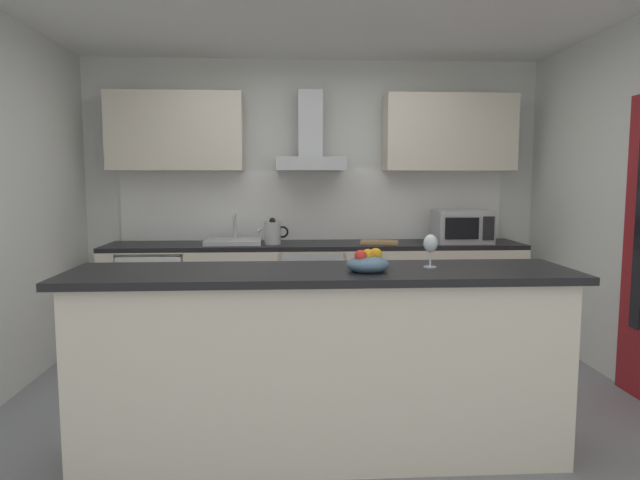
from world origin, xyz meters
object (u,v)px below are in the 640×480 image
Objects in this scene: oven at (311,291)px; range_hood at (310,146)px; wine_glass at (431,245)px; microwave at (462,227)px; sink at (234,241)px; kettle at (273,233)px; fruit_bowl at (368,263)px; chopping_board at (379,242)px; refrigerator at (157,297)px.

range_hood is at bearing 90.00° from oven.
wine_glass reaches higher than oven.
oven is 1.60× the size of microwave.
sink is 0.69× the size of range_hood.
kettle is at bearing 112.83° from wine_glass.
fruit_bowl is (-0.35, -0.10, -0.08)m from wine_glass.
wine_glass is at bearing -76.58° from range_hood.
oven is 2.35× the size of chopping_board.
sink is 1.32m from chopping_board.
kettle is 2.30m from wine_glass.
refrigerator is 1.70× the size of sink.
sink reaches higher than chopping_board.
range_hood reaches higher than sink.
oven is at bearing 104.20° from wine_glass.
kettle is at bearing -179.41° from chopping_board.
refrigerator is at bearing 179.40° from chopping_board.
refrigerator is at bearing 179.48° from microwave.
fruit_bowl is at bearing -118.19° from microwave.
microwave is at bearing -1.15° from oven.
microwave is at bearing 61.81° from fruit_bowl.
range_hood is (-0.00, 0.13, 1.33)m from oven.
fruit_bowl is at bearing -68.47° from sink.
oven is at bearing 177.82° from chopping_board.
microwave reaches higher than sink.
range_hood reaches higher than microwave.
sink is 0.36m from kettle.
sink is (0.70, 0.01, 0.50)m from refrigerator.
oven is 0.65m from kettle.
kettle is at bearing -179.81° from microwave.
kettle is 0.85× the size of chopping_board.
kettle reaches higher than oven.
refrigerator is 2.82m from fruit_bowl.
microwave is at bearing -0.31° from chopping_board.
range_hood is at bearing 9.65° from sink.
range_hood is at bearing 166.15° from chopping_board.
chopping_board is at bearing -0.60° from refrigerator.
chopping_board is at bearing 0.59° from kettle.
oven is 1.50m from microwave.
microwave is at bearing -0.52° from refrigerator.
wine_glass is 0.52× the size of chopping_board.
wine_glass is at bearing -60.10° from sink.
microwave is 1.00× the size of sink.
fruit_bowl is (-1.19, -2.22, 0.01)m from microwave.
wine_glass is (0.54, -2.28, -0.65)m from range_hood.
range_hood is at bearing 173.51° from microwave.
chopping_board is at bearing 87.89° from wine_glass.
oven is 1.11× the size of range_hood.
wine_glass is at bearing -67.17° from kettle.
range_hood is at bearing 94.66° from fruit_bowl.
wine_glass reaches higher than kettle.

